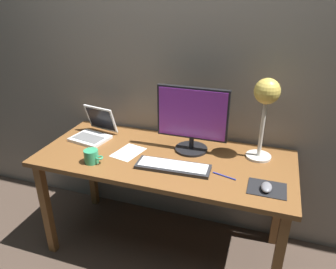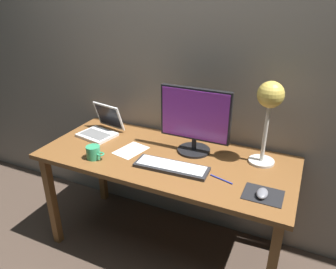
{
  "view_description": "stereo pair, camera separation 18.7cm",
  "coord_description": "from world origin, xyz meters",
  "px_view_note": "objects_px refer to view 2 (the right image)",
  "views": [
    {
      "loc": [
        0.58,
        -1.66,
        1.71
      ],
      "look_at": [
        0.04,
        -0.05,
        0.92
      ],
      "focal_mm": 34.02,
      "sensor_mm": 36.0,
      "label": 1
    },
    {
      "loc": [
        0.76,
        -1.59,
        1.71
      ],
      "look_at": [
        0.04,
        -0.05,
        0.92
      ],
      "focal_mm": 34.02,
      "sensor_mm": 36.0,
      "label": 2
    }
  ],
  "objects_px": {
    "mouse": "(262,193)",
    "desk_lamp": "(269,103)",
    "monitor": "(195,119)",
    "keyboard_main": "(171,167)",
    "pen": "(221,179)",
    "laptop": "(103,126)",
    "coffee_mug": "(94,152)"
  },
  "relations": [
    {
      "from": "mouse",
      "to": "desk_lamp",
      "type": "bearing_deg",
      "value": 100.52
    },
    {
      "from": "desk_lamp",
      "to": "monitor",
      "type": "bearing_deg",
      "value": -174.74
    },
    {
      "from": "keyboard_main",
      "to": "pen",
      "type": "xyz_separation_m",
      "value": [
        0.3,
        0.01,
        -0.01
      ]
    },
    {
      "from": "keyboard_main",
      "to": "laptop",
      "type": "xyz_separation_m",
      "value": [
        -0.66,
        0.24,
        0.05
      ]
    },
    {
      "from": "monitor",
      "to": "desk_lamp",
      "type": "bearing_deg",
      "value": 5.26
    },
    {
      "from": "keyboard_main",
      "to": "coffee_mug",
      "type": "relative_size",
      "value": 3.66
    },
    {
      "from": "laptop",
      "to": "mouse",
      "type": "xyz_separation_m",
      "value": [
        1.19,
        -0.3,
        -0.04
      ]
    },
    {
      "from": "monitor",
      "to": "laptop",
      "type": "height_order",
      "value": "monitor"
    },
    {
      "from": "desk_lamp",
      "to": "laptop",
      "type": "bearing_deg",
      "value": -177.19
    },
    {
      "from": "coffee_mug",
      "to": "monitor",
      "type": "bearing_deg",
      "value": 33.38
    },
    {
      "from": "monitor",
      "to": "laptop",
      "type": "distance_m",
      "value": 0.72
    },
    {
      "from": "laptop",
      "to": "desk_lamp",
      "type": "height_order",
      "value": "desk_lamp"
    },
    {
      "from": "keyboard_main",
      "to": "mouse",
      "type": "xyz_separation_m",
      "value": [
        0.53,
        -0.06,
        0.01
      ]
    },
    {
      "from": "keyboard_main",
      "to": "coffee_mug",
      "type": "bearing_deg",
      "value": -169.61
    },
    {
      "from": "pen",
      "to": "laptop",
      "type": "bearing_deg",
      "value": 166.1
    },
    {
      "from": "desk_lamp",
      "to": "coffee_mug",
      "type": "distance_m",
      "value": 1.09
    },
    {
      "from": "keyboard_main",
      "to": "desk_lamp",
      "type": "height_order",
      "value": "desk_lamp"
    },
    {
      "from": "keyboard_main",
      "to": "monitor",
      "type": "bearing_deg",
      "value": 80.88
    },
    {
      "from": "mouse",
      "to": "pen",
      "type": "bearing_deg",
      "value": 164.65
    },
    {
      "from": "keyboard_main",
      "to": "desk_lamp",
      "type": "xyz_separation_m",
      "value": [
        0.47,
        0.3,
        0.37
      ]
    },
    {
      "from": "monitor",
      "to": "laptop",
      "type": "bearing_deg",
      "value": -178.68
    },
    {
      "from": "keyboard_main",
      "to": "mouse",
      "type": "bearing_deg",
      "value": -6.11
    },
    {
      "from": "monitor",
      "to": "coffee_mug",
      "type": "height_order",
      "value": "monitor"
    },
    {
      "from": "monitor",
      "to": "mouse",
      "type": "height_order",
      "value": "monitor"
    },
    {
      "from": "monitor",
      "to": "coffee_mug",
      "type": "distance_m",
      "value": 0.66
    },
    {
      "from": "monitor",
      "to": "keyboard_main",
      "type": "distance_m",
      "value": 0.34
    },
    {
      "from": "laptop",
      "to": "coffee_mug",
      "type": "height_order",
      "value": "laptop"
    },
    {
      "from": "monitor",
      "to": "keyboard_main",
      "type": "bearing_deg",
      "value": -99.12
    },
    {
      "from": "coffee_mug",
      "to": "pen",
      "type": "height_order",
      "value": "coffee_mug"
    },
    {
      "from": "keyboard_main",
      "to": "mouse",
      "type": "relative_size",
      "value": 4.65
    },
    {
      "from": "monitor",
      "to": "pen",
      "type": "xyz_separation_m",
      "value": [
        0.26,
        -0.25,
        -0.22
      ]
    },
    {
      "from": "laptop",
      "to": "desk_lamp",
      "type": "bearing_deg",
      "value": 2.81
    }
  ]
}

